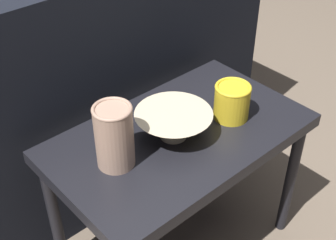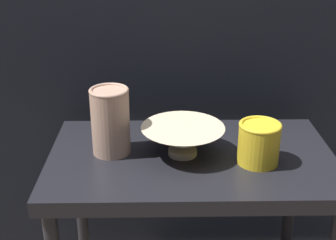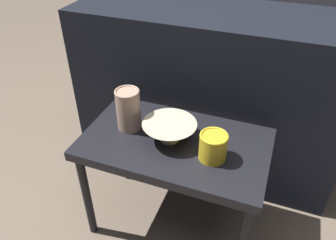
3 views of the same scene
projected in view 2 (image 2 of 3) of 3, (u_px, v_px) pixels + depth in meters
name	position (u px, v px, depth m)	size (l,w,h in m)	color
table	(191.00, 174.00, 1.25)	(0.75, 0.44, 0.51)	black
couch_backdrop	(182.00, 104.00, 1.74)	(1.36, 0.50, 0.87)	black
bowl	(183.00, 139.00, 1.21)	(0.22, 0.22, 0.08)	#C1B293
vase_textured_left	(110.00, 120.00, 1.20)	(0.10, 0.10, 0.18)	tan
vase_colorful_right	(259.00, 142.00, 1.16)	(0.11, 0.11, 0.11)	gold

